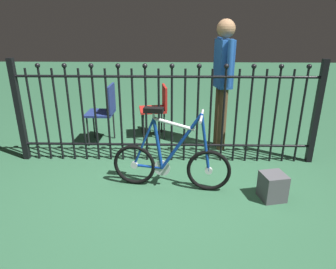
# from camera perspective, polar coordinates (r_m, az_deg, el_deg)

# --- Properties ---
(ground_plane) EXTENTS (20.00, 20.00, 0.00)m
(ground_plane) POSITION_cam_1_polar(r_m,az_deg,el_deg) (3.42, -0.67, -9.96)
(ground_plane) COLOR #2C5A3C
(iron_fence) EXTENTS (3.76, 0.07, 1.31)m
(iron_fence) POSITION_cam_1_polar(r_m,az_deg,el_deg) (3.82, -1.05, 4.27)
(iron_fence) COLOR black
(iron_fence) RESTS_ON ground
(bicycle) EXTENTS (1.28, 0.40, 0.90)m
(bicycle) POSITION_cam_1_polar(r_m,az_deg,el_deg) (3.30, 0.48, -4.96)
(bicycle) COLOR black
(bicycle) RESTS_ON ground
(chair_navy) EXTENTS (0.40, 0.40, 0.87)m
(chair_navy) POSITION_cam_1_polar(r_m,az_deg,el_deg) (4.53, -11.59, 4.77)
(chair_navy) COLOR black
(chair_navy) RESTS_ON ground
(chair_red) EXTENTS (0.45, 0.45, 0.80)m
(chair_red) POSITION_cam_1_polar(r_m,az_deg,el_deg) (4.69, -1.97, 5.32)
(chair_red) COLOR black
(chair_red) RESTS_ON ground
(person_visitor) EXTENTS (0.24, 0.47, 1.74)m
(person_visitor) POSITION_cam_1_polar(r_m,az_deg,el_deg) (4.20, 10.19, 10.99)
(person_visitor) COLOR #4C3823
(person_visitor) RESTS_ON ground
(display_crate) EXTENTS (0.28, 0.28, 0.28)m
(display_crate) POSITION_cam_1_polar(r_m,az_deg,el_deg) (3.35, 18.84, -9.10)
(display_crate) COLOR #4C4C51
(display_crate) RESTS_ON ground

